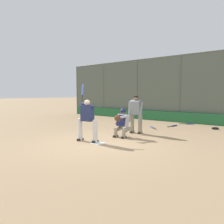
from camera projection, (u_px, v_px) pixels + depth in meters
The scene contains 12 objects.
ground_plane at pixel (98, 143), 7.75m from camera, with size 160.00×160.00×0.00m, color #9E7F5B.
home_plate_marker at pixel (98, 143), 7.75m from camera, with size 0.43×0.43×0.01m, color white.
backstop_fence at pixel (180, 87), 13.43m from camera, with size 18.79×0.08×4.16m.
padding_wall at pixel (179, 117), 13.51m from camera, with size 18.33×0.18×0.64m, color #236638.
bleachers_beyond at pixel (155, 110), 17.37m from camera, with size 13.09×2.50×1.48m.
batter_at_plate at pixel (87, 119), 8.01m from camera, with size 1.06×0.59×2.14m.
catcher_behind_plate at pixel (122, 122), 8.84m from camera, with size 0.62×0.72×1.17m.
umpire_home at pixel (136, 113), 9.66m from camera, with size 0.68×0.46×1.68m.
spare_bat_near_backstop at pixel (174, 126), 11.84m from camera, with size 0.21×0.89×0.07m.
spare_bat_third_base_side at pixel (152, 127), 11.24m from camera, with size 0.68×0.64×0.07m.
spare_bat_first_base_side at pixel (188, 124), 12.60m from camera, with size 0.72×0.47×0.07m.
fielding_glove_on_dirt at pixel (215, 128), 10.82m from camera, with size 0.34×0.26×0.12m.
Camera 1 is at (-5.16, 5.64, 1.76)m, focal length 35.00 mm.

